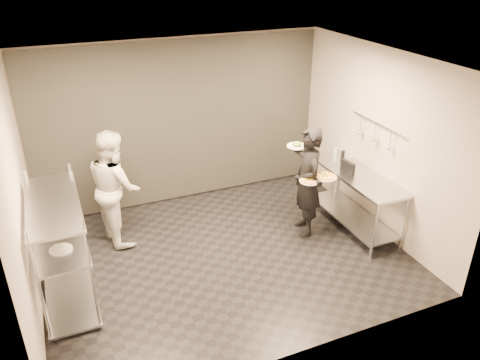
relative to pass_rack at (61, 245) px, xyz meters
name	(u,v)px	position (x,y,z in m)	size (l,w,h in m)	color
room_shell	(196,139)	(2.15, 1.18, 0.63)	(5.00, 4.00, 2.80)	black
pass_rack	(61,245)	(0.00, 0.00, 0.00)	(0.60, 1.60, 1.50)	silver
prep_counter	(355,191)	(4.33, 0.00, -0.14)	(0.60, 1.80, 0.92)	silver
utensil_rail	(375,133)	(4.58, 0.00, 0.78)	(0.07, 1.20, 0.31)	silver
waiter	(307,182)	(3.55, 0.15, 0.09)	(0.63, 0.41, 1.72)	black
chef	(115,187)	(0.85, 1.10, 0.11)	(0.85, 0.66, 1.75)	silver
pizza_plate_near	(310,180)	(3.45, -0.07, 0.24)	(0.30, 0.30, 0.05)	silver
pizza_plate_far	(325,176)	(3.72, -0.06, 0.26)	(0.34, 0.34, 0.05)	silver
salad_plate	(297,145)	(3.49, 0.42, 0.61)	(0.31, 0.31, 0.07)	silver
pos_monitor	(348,167)	(4.21, 0.08, 0.25)	(0.05, 0.27, 0.20)	black
bottle_green	(335,155)	(4.27, 0.52, 0.27)	(0.07, 0.07, 0.25)	#94A294
bottle_clear	(351,163)	(4.33, 0.18, 0.26)	(0.07, 0.07, 0.22)	#94A294
bottle_dark	(343,156)	(4.37, 0.46, 0.25)	(0.06, 0.06, 0.20)	black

